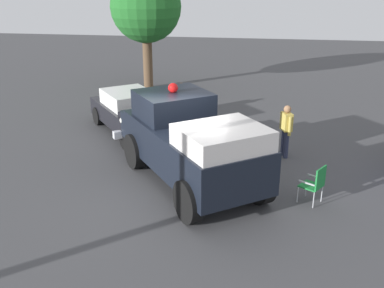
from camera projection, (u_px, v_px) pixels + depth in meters
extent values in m
plane|color=#424244|center=(178.00, 191.00, 11.89)|extent=(60.00, 60.00, 0.00)
cylinder|color=black|center=(135.00, 151.00, 13.19)|extent=(1.03, 0.87, 1.04)
cylinder|color=black|center=(195.00, 140.00, 14.05)|extent=(1.03, 0.87, 1.04)
cylinder|color=black|center=(188.00, 201.00, 10.29)|extent=(1.03, 0.87, 1.04)
cylinder|color=black|center=(260.00, 184.00, 11.15)|extent=(1.03, 0.87, 1.04)
cube|color=black|center=(192.00, 148.00, 11.98)|extent=(5.20, 4.59, 1.10)
cube|color=black|center=(151.00, 123.00, 14.39)|extent=(1.76, 1.95, 0.84)
cube|color=black|center=(173.00, 105.00, 12.61)|extent=(2.49, 2.54, 0.76)
cube|color=silver|center=(222.00, 140.00, 10.43)|extent=(2.53, 2.59, 0.60)
cube|color=silver|center=(146.00, 119.00, 14.76)|extent=(0.95, 1.23, 0.64)
cube|color=silver|center=(146.00, 130.00, 14.99)|extent=(1.48, 1.93, 0.24)
sphere|color=white|center=(124.00, 120.00, 14.40)|extent=(0.36, 0.36, 0.26)
sphere|color=white|center=(168.00, 114.00, 15.07)|extent=(0.36, 0.36, 0.26)
sphere|color=red|center=(173.00, 88.00, 12.43)|extent=(0.39, 0.39, 0.28)
cylinder|color=black|center=(171.00, 131.00, 15.40)|extent=(0.70, 0.62, 0.68)
cylinder|color=black|center=(126.00, 139.00, 14.65)|extent=(0.70, 0.62, 0.68)
cylinder|color=black|center=(138.00, 110.00, 17.76)|extent=(0.70, 0.62, 0.68)
cylinder|color=black|center=(98.00, 116.00, 17.01)|extent=(0.70, 0.62, 0.68)
cube|color=black|center=(133.00, 116.00, 16.10)|extent=(4.42, 4.00, 0.64)
cube|color=black|center=(149.00, 117.00, 14.79)|extent=(2.11, 2.15, 0.20)
cube|color=white|center=(129.00, 99.00, 16.15)|extent=(2.46, 2.40, 0.56)
cube|color=silver|center=(158.00, 140.00, 14.41)|extent=(1.29, 1.60, 0.20)
cylinder|color=#B7BABF|center=(180.00, 111.00, 18.05)|extent=(0.04, 0.04, 0.44)
cylinder|color=#B7BABF|center=(173.00, 109.00, 18.35)|extent=(0.04, 0.04, 0.44)
cylinder|color=#B7BABF|center=(188.00, 109.00, 18.34)|extent=(0.04, 0.04, 0.44)
cylinder|color=#B7BABF|center=(181.00, 106.00, 18.64)|extent=(0.04, 0.04, 0.44)
cube|color=#1E7F38|center=(181.00, 103.00, 18.26)|extent=(0.67, 0.67, 0.04)
cube|color=#1E7F38|center=(185.00, 95.00, 18.31)|extent=(0.32, 0.41, 0.56)
cube|color=#B7BABF|center=(185.00, 100.00, 18.04)|extent=(0.37, 0.30, 0.03)
cube|color=#B7BABF|center=(177.00, 98.00, 18.36)|extent=(0.37, 0.30, 0.03)
cylinder|color=#B7BABF|center=(298.00, 194.00, 11.26)|extent=(0.04, 0.04, 0.44)
cylinder|color=#B7BABF|center=(306.00, 189.00, 11.57)|extent=(0.04, 0.04, 0.44)
cylinder|color=#B7BABF|center=(314.00, 200.00, 10.99)|extent=(0.04, 0.04, 0.44)
cylinder|color=#B7BABF|center=(322.00, 194.00, 11.29)|extent=(0.04, 0.04, 0.44)
cube|color=#1E7F38|center=(311.00, 186.00, 11.19)|extent=(0.66, 0.66, 0.04)
cube|color=#1E7F38|center=(321.00, 178.00, 10.94)|extent=(0.42, 0.29, 0.56)
cube|color=#B7BABF|center=(307.00, 183.00, 10.96)|extent=(0.27, 0.39, 0.03)
cube|color=#B7BABF|center=(316.00, 177.00, 11.30)|extent=(0.27, 0.39, 0.03)
cylinder|color=#383842|center=(177.00, 110.00, 18.10)|extent=(0.18, 0.18, 0.45)
cylinder|color=#383842|center=(174.00, 109.00, 18.24)|extent=(0.18, 0.18, 0.45)
cube|color=#383842|center=(180.00, 103.00, 18.10)|extent=(0.44, 0.39, 0.13)
cube|color=#383842|center=(177.00, 102.00, 18.24)|extent=(0.44, 0.39, 0.13)
cube|color=gold|center=(182.00, 94.00, 18.19)|extent=(0.42, 0.45, 0.54)
sphere|color=brown|center=(182.00, 85.00, 18.05)|extent=(0.31, 0.31, 0.22)
cylinder|color=#2D334C|center=(286.00, 145.00, 13.90)|extent=(0.19, 0.19, 0.88)
cylinder|color=#2D334C|center=(283.00, 142.00, 14.10)|extent=(0.19, 0.19, 0.88)
cube|color=gold|center=(286.00, 122.00, 13.74)|extent=(0.48, 0.39, 0.56)
cylinder|color=gold|center=(290.00, 126.00, 13.51)|extent=(0.13, 0.13, 0.60)
cylinder|color=gold|center=(283.00, 121.00, 14.01)|extent=(0.13, 0.13, 0.60)
sphere|color=#9E704C|center=(287.00, 109.00, 13.60)|extent=(0.30, 0.30, 0.23)
cylinder|color=brown|center=(148.00, 61.00, 22.07)|extent=(0.47, 0.47, 2.75)
sphere|color=#216726|center=(146.00, 7.00, 21.15)|extent=(3.39, 3.39, 3.39)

